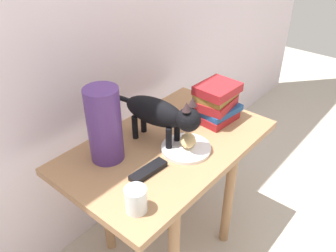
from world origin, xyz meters
The scene contains 9 objects.
ground_plane centered at (0.00, 0.00, 0.00)m, with size 6.00×6.00×0.00m, color #B2A899.
side_table centered at (0.00, 0.00, 0.51)m, with size 0.86×0.52×0.60m.
plate centered at (0.01, -0.08, 0.60)m, with size 0.19×0.19×0.01m, color white.
bread_roll centered at (0.02, -0.08, 0.64)m, with size 0.08×0.06×0.05m, color #E0BC7A.
cat centered at (-0.01, 0.02, 0.73)m, with size 0.13×0.48×0.23m.
book_stack centered at (0.28, -0.04, 0.68)m, with size 0.20×0.17×0.17m.
green_vase centered at (-0.21, 0.11, 0.74)m, with size 0.12×0.12×0.29m, color #4C2D72.
candle_jar centered at (-0.33, -0.16, 0.64)m, with size 0.07×0.07×0.08m.
tv_remote centered at (-0.18, -0.07, 0.61)m, with size 0.15×0.04×0.02m, color black.
Camera 1 is at (-0.85, -0.72, 1.40)m, focal length 36.84 mm.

